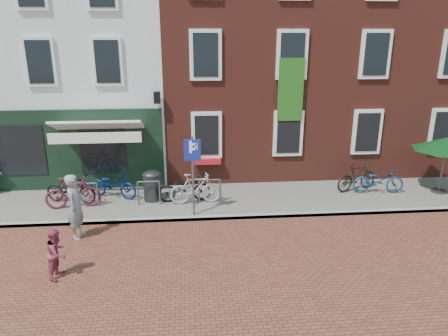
{
  "coord_description": "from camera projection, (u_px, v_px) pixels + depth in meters",
  "views": [
    {
      "loc": [
        -0.12,
        -11.57,
        5.44
      ],
      "look_at": [
        0.91,
        0.4,
        1.56
      ],
      "focal_mm": 33.0,
      "sensor_mm": 36.0,
      "label": 1
    }
  ],
  "objects": [
    {
      "name": "ground",
      "position": [
        196.0,
        221.0,
        12.65
      ],
      "size": [
        80.0,
        80.0,
        0.0
      ],
      "primitive_type": "plane",
      "color": "brown"
    },
    {
      "name": "sidewalk",
      "position": [
        224.0,
        200.0,
        14.14
      ],
      "size": [
        24.0,
        3.0,
        0.1
      ],
      "primitive_type": "cube",
      "color": "slate",
      "rests_on": "ground"
    },
    {
      "name": "building_stucco",
      "position": [
        72.0,
        58.0,
        17.49
      ],
      "size": [
        8.0,
        8.0,
        9.0
      ],
      "primitive_type": "cube",
      "color": "silver",
      "rests_on": "ground"
    },
    {
      "name": "building_brick_mid",
      "position": [
        236.0,
        46.0,
        17.91
      ],
      "size": [
        6.0,
        8.0,
        10.0
      ],
      "primitive_type": "cube",
      "color": "maroon",
      "rests_on": "ground"
    },
    {
      "name": "building_brick_right",
      "position": [
        369.0,
        46.0,
        18.4
      ],
      "size": [
        6.0,
        8.0,
        10.0
      ],
      "primitive_type": "cube",
      "color": "maroon",
      "rests_on": "ground"
    },
    {
      "name": "litter_bin",
      "position": [
        152.0,
        184.0,
        13.85
      ],
      "size": [
        0.6,
        0.6,
        1.11
      ],
      "color": "#2F3032",
      "rests_on": "sidewalk"
    },
    {
      "name": "parking_sign",
      "position": [
        193.0,
        163.0,
        12.32
      ],
      "size": [
        0.5,
        0.08,
        2.5
      ],
      "color": "#4C4C4F",
      "rests_on": "sidewalk"
    },
    {
      "name": "parasol",
      "position": [
        447.0,
        142.0,
        14.13
      ],
      "size": [
        2.24,
        2.24,
        2.11
      ],
      "color": "#4C4C4F",
      "rests_on": "sidewalk"
    },
    {
      "name": "woman",
      "position": [
        76.0,
        207.0,
        11.37
      ],
      "size": [
        0.54,
        0.74,
        1.86
      ],
      "primitive_type": "imported",
      "rotation": [
        0.0,
        0.0,
        1.42
      ],
      "color": "gray",
      "rests_on": "ground"
    },
    {
      "name": "boy",
      "position": [
        57.0,
        253.0,
        9.58
      ],
      "size": [
        0.56,
        0.67,
        1.22
      ],
      "primitive_type": "imported",
      "rotation": [
        0.0,
        0.0,
        1.39
      ],
      "color": "#983247",
      "rests_on": "ground"
    },
    {
      "name": "bicycle_0",
      "position": [
        71.0,
        189.0,
        13.65
      ],
      "size": [
        1.89,
        1.12,
        0.94
      ],
      "primitive_type": "imported",
      "rotation": [
        0.0,
        0.0,
        1.27
      ],
      "color": "black",
      "rests_on": "sidewalk"
    },
    {
      "name": "bicycle_1",
      "position": [
        73.0,
        193.0,
        13.22
      ],
      "size": [
        1.78,
        0.71,
        1.04
      ],
      "primitive_type": "imported",
      "rotation": [
        0.0,
        0.0,
        1.7
      ],
      "color": "maroon",
      "rests_on": "sidewalk"
    },
    {
      "name": "bicycle_2",
      "position": [
        113.0,
        185.0,
        14.08
      ],
      "size": [
        1.89,
        1.25,
        0.94
      ],
      "primitive_type": "imported",
      "rotation": [
        0.0,
        0.0,
        1.18
      ],
      "color": "#061859",
      "rests_on": "sidewalk"
    },
    {
      "name": "bicycle_3",
      "position": [
        196.0,
        188.0,
        13.58
      ],
      "size": [
        1.77,
        0.62,
        1.04
      ],
      "primitive_type": "imported",
      "rotation": [
        0.0,
        0.0,
        1.65
      ],
      "color": "#9C9C9E",
      "rests_on": "sidewalk"
    },
    {
      "name": "bicycle_4",
      "position": [
        184.0,
        188.0,
        13.77
      ],
      "size": [
        1.82,
        0.74,
        0.94
      ],
      "primitive_type": "imported",
      "rotation": [
        0.0,
        0.0,
        1.64
      ],
      "color": "black",
      "rests_on": "sidewalk"
    },
    {
      "name": "bicycle_5",
      "position": [
        357.0,
        177.0,
        14.73
      ],
      "size": [
        1.79,
        1.07,
        1.04
      ],
      "primitive_type": "imported",
      "rotation": [
        0.0,
        0.0,
        1.93
      ],
      "color": "black",
      "rests_on": "sidewalk"
    },
    {
      "name": "bicycle_6",
      "position": [
        378.0,
        180.0,
        14.51
      ],
      "size": [
        1.83,
        0.78,
        0.94
      ],
      "primitive_type": "imported",
      "rotation": [
        0.0,
        0.0,
        1.48
      ],
      "color": "navy",
      "rests_on": "sidewalk"
    }
  ]
}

